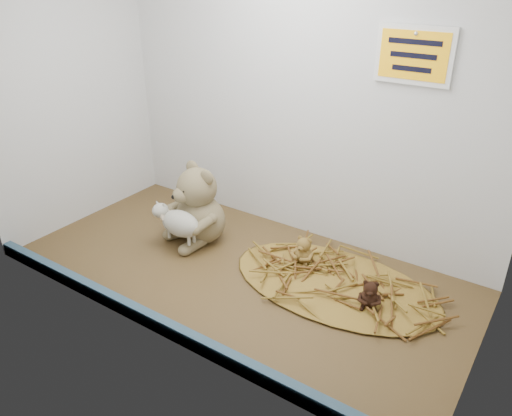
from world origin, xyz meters
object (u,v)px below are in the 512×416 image
Objects in this scene: main_teddy at (199,203)px; mini_teddy_brown at (370,293)px; mini_teddy_tan at (304,249)px; toy_lamb at (181,224)px.

mini_teddy_brown is at bearing 18.40° from main_teddy.
mini_teddy_tan is at bearing 30.13° from main_teddy.
mini_teddy_tan is at bearing 140.43° from mini_teddy_brown.
toy_lamb is at bearing -156.82° from mini_teddy_tan.
mini_teddy_tan is 23.64cm from mini_teddy_brown.
toy_lamb is 2.06× the size of mini_teddy_tan.
main_teddy is at bearing 90.00° from toy_lamb.
toy_lamb reaches higher than mini_teddy_tan.
mini_teddy_tan is (32.25, 4.69, -6.75)cm from main_teddy.
toy_lamb is 2.32× the size of mini_teddy_brown.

